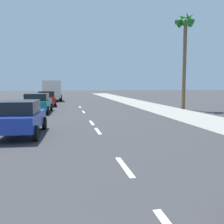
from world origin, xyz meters
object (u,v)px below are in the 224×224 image
parked_car_blue (21,117)px  parked_car_teal (38,102)px  parked_car_red (46,98)px  delivery_truck (52,90)px  palm_tree_far (185,32)px

parked_car_blue → parked_car_teal: same height
parked_car_blue → parked_car_red: same height
parked_car_blue → parked_car_teal: bearing=94.3°
parked_car_blue → delivery_truck: delivery_truck is taller
palm_tree_far → parked_car_red: bearing=151.5°
parked_car_blue → delivery_truck: size_ratio=0.64×
parked_car_red → palm_tree_far: palm_tree_far is taller
parked_car_blue → parked_car_teal: (-0.17, 9.53, 0.01)m
parked_car_red → delivery_truck: 8.87m
parked_car_red → palm_tree_far: (12.43, -6.75, 6.05)m
parked_car_blue → parked_car_teal: 9.53m
parked_car_blue → delivery_truck: (0.28, 25.24, 0.67)m
parked_car_red → delivery_truck: (0.18, 8.84, 0.66)m
parked_car_red → delivery_truck: delivery_truck is taller
parked_car_blue → parked_car_teal: size_ratio=0.89×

